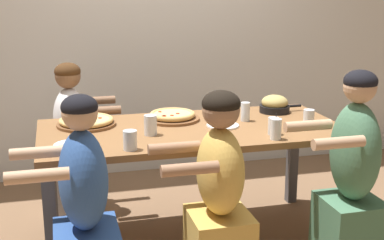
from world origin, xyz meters
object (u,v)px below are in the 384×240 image
diner_near_right (351,186)px  empty_plate_b (73,145)px  empty_plate_a (223,125)px  diner_near_center (219,205)px  drinking_glass_a (130,142)px  cocktail_glass_blue (273,127)px  pizza_board_main (86,122)px  pizza_board_second (172,116)px  diner_near_left (85,219)px  skillet_bowl (275,105)px  drinking_glass_d (245,113)px  drinking_glass_b (309,118)px  drinking_glass_e (276,130)px  diner_far_left (72,145)px  drinking_glass_c (151,126)px

diner_near_right → empty_plate_b: bearing=72.9°
empty_plate_a → diner_near_center: 0.73m
drinking_glass_a → diner_near_right: (1.20, -0.31, -0.26)m
cocktail_glass_blue → diner_near_right: (0.31, -0.40, -0.26)m
empty_plate_b → pizza_board_main: bearing=76.5°
pizza_board_second → diner_near_left: diner_near_left is taller
empty_plate_b → diner_near_left: (0.03, -0.46, -0.25)m
skillet_bowl → diner_near_right: (0.08, -0.93, -0.27)m
pizza_board_main → drinking_glass_d: 1.04m
drinking_glass_b → diner_near_center: (-0.77, -0.55, -0.29)m
pizza_board_second → drinking_glass_e: (0.49, -0.59, 0.03)m
skillet_bowl → drinking_glass_b: (0.08, -0.38, -0.01)m
cocktail_glass_blue → diner_far_left: 1.53m
skillet_bowl → diner_far_left: bearing=163.4°
skillet_bowl → pizza_board_main: bearing=-178.5°
drinking_glass_b → diner_near_left: diner_near_left is taller
empty_plate_a → drinking_glass_e: bearing=-58.6°
empty_plate_a → cocktail_glass_blue: 0.35m
drinking_glass_a → diner_near_right: diner_near_right is taller
skillet_bowl → diner_near_right: bearing=-85.0°
empty_plate_a → diner_near_left: size_ratio=0.18×
skillet_bowl → drinking_glass_e: bearing=-112.5°
diner_near_right → diner_near_center: bearing=90.0°
empty_plate_b → drinking_glass_e: drinking_glass_e is taller
drinking_glass_a → drinking_glass_e: bearing=-0.8°
drinking_glass_a → diner_near_left: (-0.28, -0.31, -0.29)m
skillet_bowl → diner_near_center: bearing=-127.0°
drinking_glass_b → drinking_glass_d: bearing=151.4°
empty_plate_b → diner_near_left: bearing=-86.9°
empty_plate_b → drinking_glass_e: bearing=-7.9°
empty_plate_b → drinking_glass_c: 0.48m
diner_near_right → cocktail_glass_blue: bearing=38.1°
drinking_glass_b → drinking_glass_e: 0.42m
cocktail_glass_blue → drinking_glass_d: cocktail_glass_blue is taller
drinking_glass_d → skillet_bowl: bearing=32.1°
empty_plate_a → drinking_glass_a: size_ratio=1.87×
drinking_glass_a → diner_near_center: diner_near_center is taller
skillet_bowl → diner_near_center: diner_near_center is taller
drinking_glass_c → diner_near_center: (0.26, -0.58, -0.29)m
pizza_board_main → drinking_glass_e: bearing=-29.2°
drinking_glass_d → diner_near_right: diner_near_right is taller
diner_near_center → pizza_board_second: bearing=3.3°
diner_far_left → diner_near_left: bearing=0.3°
drinking_glass_e → diner_far_left: diner_far_left is taller
pizza_board_second → skillet_bowl: skillet_bowl is taller
diner_far_left → diner_near_left: diner_near_left is taller
empty_plate_b → diner_near_center: size_ratio=0.19×
pizza_board_main → diner_near_right: (1.40, -0.89, -0.24)m
pizza_board_second → skillet_bowl: 0.75m
pizza_board_second → diner_far_left: diner_far_left is taller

